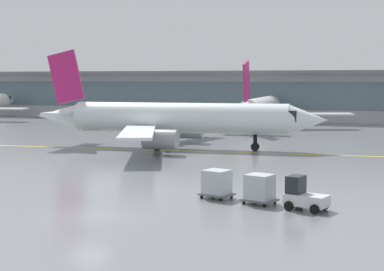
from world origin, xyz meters
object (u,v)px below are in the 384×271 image
taxiing_regional_jet (176,119)px  cargo_dolly_trailing (217,183)px  baggage_tug (303,196)px  gate_airplane_1 (260,108)px  cargo_dolly_lead (260,188)px

taxiing_regional_jet → cargo_dolly_trailing: (13.02, -26.52, -2.42)m
baggage_tug → cargo_dolly_trailing: size_ratio=1.17×
gate_airplane_1 → taxiing_regional_jet: size_ratio=0.93×
baggage_tug → taxiing_regional_jet: bearing=139.9°
gate_airplane_1 → baggage_tug: bearing=-168.3°
taxiing_regional_jet → baggage_tug: (19.16, -28.25, -2.58)m
gate_airplane_1 → taxiing_regional_jet: 33.32m
cargo_dolly_lead → cargo_dolly_trailing: (-3.18, 0.89, 0.00)m
cargo_dolly_trailing → cargo_dolly_lead: bearing=-0.0°
taxiing_regional_jet → cargo_dolly_lead: taxiing_regional_jet is taller
gate_airplane_1 → cargo_dolly_trailing: gate_airplane_1 is taller
baggage_tug → cargo_dolly_trailing: bearing=180.0°
baggage_tug → gate_airplane_1: bearing=121.0°
cargo_dolly_lead → cargo_dolly_trailing: size_ratio=1.00×
cargo_dolly_lead → cargo_dolly_trailing: bearing=180.0°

